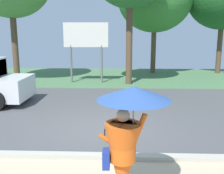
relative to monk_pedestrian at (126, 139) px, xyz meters
The scene contains 3 objects.
ground_plane 6.74m from the monk_pedestrian, 96.50° to the left, with size 40.00×22.00×0.20m.
monk_pedestrian is the anchor object (origin of this frame).
roadside_billboard 11.58m from the monk_pedestrian, 100.85° to the left, with size 2.60×0.12×3.50m.
Camera 1 is at (0.67, -7.69, 2.89)m, focal length 41.97 mm.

